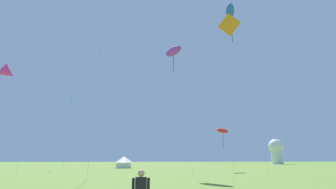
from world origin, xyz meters
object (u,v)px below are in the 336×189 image
(kite_blue_parafoil, at_px, (230,12))
(kite_orange_diamond, at_px, (229,26))
(kite_cyan_diamond, at_px, (71,99))
(kite_purple_parafoil, at_px, (173,51))
(kite_magenta_delta, at_px, (8,73))
(festival_tent_right, at_px, (124,162))
(kite_red_parafoil, at_px, (222,131))
(observatory_dome, at_px, (276,150))

(kite_blue_parafoil, relative_size, kite_orange_diamond, 1.41)
(kite_cyan_diamond, relative_size, kite_purple_parafoil, 0.88)
(kite_magenta_delta, height_order, kite_orange_diamond, kite_orange_diamond)
(kite_purple_parafoil, bearing_deg, kite_blue_parafoil, -16.90)
(kite_orange_diamond, xyz_separation_m, festival_tent_right, (-13.84, 37.24, -15.14))
(kite_red_parafoil, bearing_deg, festival_tent_right, 135.91)
(kite_red_parafoil, height_order, observatory_dome, observatory_dome)
(observatory_dome, bearing_deg, kite_orange_diamond, -122.45)
(kite_blue_parafoil, bearing_deg, kite_orange_diamond, -114.43)
(festival_tent_right, bearing_deg, kite_magenta_delta, -108.13)
(kite_magenta_delta, relative_size, kite_cyan_diamond, 0.73)
(festival_tent_right, bearing_deg, kite_purple_parafoil, -71.29)
(kite_red_parafoil, height_order, kite_orange_diamond, kite_orange_diamond)
(kite_red_parafoil, distance_m, observatory_dome, 73.98)
(kite_cyan_diamond, bearing_deg, festival_tent_right, 19.63)
(kite_cyan_diamond, height_order, kite_orange_diamond, kite_orange_diamond)
(kite_red_parafoil, xyz_separation_m, kite_purple_parafoil, (-9.99, -7.90, 11.51))
(kite_cyan_diamond, distance_m, kite_red_parafoil, 35.44)
(kite_purple_parafoil, bearing_deg, kite_cyan_diamond, 134.74)
(kite_purple_parafoil, distance_m, kite_orange_diamond, 12.30)
(kite_orange_diamond, bearing_deg, kite_red_parafoil, 75.20)
(kite_blue_parafoil, bearing_deg, kite_purple_parafoil, 163.10)
(kite_purple_parafoil, bearing_deg, kite_orange_diamond, -65.81)
(festival_tent_right, xyz_separation_m, observatory_dome, (63.43, 40.76, 4.49))
(kite_orange_diamond, relative_size, observatory_dome, 1.67)
(kite_cyan_diamond, xyz_separation_m, observatory_dome, (76.04, 45.26, -9.80))
(kite_blue_parafoil, distance_m, kite_magenta_delta, 31.82)
(kite_cyan_diamond, distance_m, kite_orange_diamond, 42.10)
(kite_red_parafoil, bearing_deg, kite_magenta_delta, -153.11)
(kite_blue_parafoil, bearing_deg, festival_tent_right, 121.48)
(kite_red_parafoil, relative_size, kite_purple_parafoil, 0.40)
(kite_orange_diamond, relative_size, festival_tent_right, 4.26)
(observatory_dome, bearing_deg, kite_blue_parafoil, -123.33)
(kite_cyan_diamond, bearing_deg, kite_orange_diamond, -51.07)
(kite_red_parafoil, bearing_deg, kite_cyan_diamond, 156.36)
(kite_cyan_diamond, bearing_deg, kite_red_parafoil, -23.64)
(kite_blue_parafoil, xyz_separation_m, kite_cyan_diamond, (-30.27, 24.34, -8.88))
(kite_purple_parafoil, height_order, festival_tent_right, kite_purple_parafoil)
(kite_magenta_delta, distance_m, kite_orange_diamond, 25.60)
(observatory_dome, bearing_deg, kite_magenta_delta, -135.09)
(kite_red_parafoil, xyz_separation_m, kite_orange_diamond, (-5.01, -18.98, 9.59))
(kite_purple_parafoil, height_order, observatory_dome, kite_purple_parafoil)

